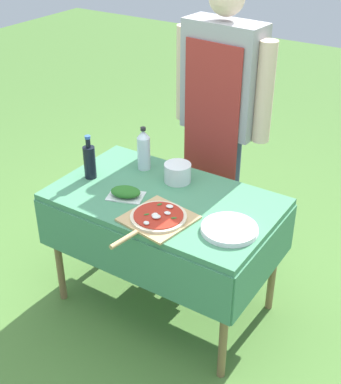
# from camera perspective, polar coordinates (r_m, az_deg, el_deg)

# --- Properties ---
(ground_plane) EXTENTS (12.00, 12.00, 0.00)m
(ground_plane) POSITION_cam_1_polar(r_m,az_deg,el_deg) (3.27, -0.59, -11.65)
(ground_plane) COLOR #517F38
(prep_table) EXTENTS (1.21, 0.73, 0.74)m
(prep_table) POSITION_cam_1_polar(r_m,az_deg,el_deg) (2.87, -0.66, -2.02)
(prep_table) COLOR #478960
(prep_table) RESTS_ON ground
(person_cook) EXTENTS (0.65, 0.25, 1.74)m
(person_cook) POSITION_cam_1_polar(r_m,az_deg,el_deg) (3.23, 5.44, 9.20)
(person_cook) COLOR #333D56
(person_cook) RESTS_ON ground
(pizza_on_peel) EXTENTS (0.35, 0.49, 0.05)m
(pizza_on_peel) POSITION_cam_1_polar(r_m,az_deg,el_deg) (2.63, -1.42, -2.80)
(pizza_on_peel) COLOR tan
(pizza_on_peel) RESTS_ON prep_table
(oil_bottle) EXTENTS (0.07, 0.07, 0.25)m
(oil_bottle) POSITION_cam_1_polar(r_m,az_deg,el_deg) (3.00, -8.62, 3.27)
(oil_bottle) COLOR black
(oil_bottle) RESTS_ON prep_table
(water_bottle) EXTENTS (0.07, 0.07, 0.26)m
(water_bottle) POSITION_cam_1_polar(r_m,az_deg,el_deg) (3.05, -2.88, 4.56)
(water_bottle) COLOR silver
(water_bottle) RESTS_ON prep_table
(herb_container) EXTENTS (0.22, 0.18, 0.05)m
(herb_container) POSITION_cam_1_polar(r_m,az_deg,el_deg) (2.82, -4.80, -0.05)
(herb_container) COLOR silver
(herb_container) RESTS_ON prep_table
(mixing_tub) EXTENTS (0.15, 0.15, 0.10)m
(mixing_tub) POSITION_cam_1_polar(r_m,az_deg,el_deg) (2.94, 0.76, 2.07)
(mixing_tub) COLOR silver
(mixing_tub) RESTS_ON prep_table
(plate_stack) EXTENTS (0.28, 0.28, 0.02)m
(plate_stack) POSITION_cam_1_polar(r_m,az_deg,el_deg) (2.57, 6.31, -3.95)
(plate_stack) COLOR white
(plate_stack) RESTS_ON prep_table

